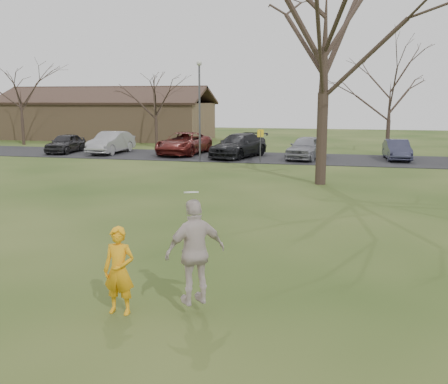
{
  "coord_description": "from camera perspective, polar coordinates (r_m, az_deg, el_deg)",
  "views": [
    {
      "loc": [
        3.07,
        -8.89,
        3.93
      ],
      "look_at": [
        0.0,
        4.0,
        1.5
      ],
      "focal_mm": 40.91,
      "sensor_mm": 36.0,
      "label": 1
    }
  ],
  "objects": [
    {
      "name": "ground",
      "position": [
        10.19,
        -5.34,
        -12.34
      ],
      "size": [
        120.0,
        120.0,
        0.0
      ],
      "primitive_type": "plane",
      "color": "#1E380F",
      "rests_on": "ground"
    },
    {
      "name": "parking_strip",
      "position": [
        34.25,
        8.19,
        3.74
      ],
      "size": [
        62.0,
        6.5,
        0.04
      ],
      "primitive_type": "cube",
      "color": "black",
      "rests_on": "ground"
    },
    {
      "name": "player_defender",
      "position": [
        9.66,
        -11.64,
        -8.6
      ],
      "size": [
        0.6,
        0.39,
        1.64
      ],
      "primitive_type": "imported",
      "rotation": [
        0.0,
        0.0,
        -0.0
      ],
      "color": "orange",
      "rests_on": "ground"
    },
    {
      "name": "car_0",
      "position": [
        39.07,
        -17.29,
        5.24
      ],
      "size": [
        1.91,
        4.17,
        1.39
      ],
      "primitive_type": "imported",
      "rotation": [
        0.0,
        0.0,
        0.07
      ],
      "color": "#262528",
      "rests_on": "parking_strip"
    },
    {
      "name": "car_1",
      "position": [
        37.8,
        -12.5,
        5.43
      ],
      "size": [
        1.79,
        4.78,
        1.56
      ],
      "primitive_type": "imported",
      "rotation": [
        0.0,
        0.0,
        -0.03
      ],
      "color": "gray",
      "rests_on": "parking_strip"
    },
    {
      "name": "car_2",
      "position": [
        36.31,
        -4.51,
        5.44
      ],
      "size": [
        3.0,
        5.77,
        1.55
      ],
      "primitive_type": "imported",
      "rotation": [
        0.0,
        0.0,
        -0.08
      ],
      "color": "#5E1916",
      "rests_on": "parking_strip"
    },
    {
      "name": "car_3",
      "position": [
        34.46,
        1.65,
        5.22
      ],
      "size": [
        3.65,
        5.8,
        1.57
      ],
      "primitive_type": "imported",
      "rotation": [
        0.0,
        0.0,
        -0.29
      ],
      "color": "black",
      "rests_on": "parking_strip"
    },
    {
      "name": "car_4",
      "position": [
        33.74,
        9.17,
        4.94
      ],
      "size": [
        2.67,
        4.73,
        1.52
      ],
      "primitive_type": "imported",
      "rotation": [
        0.0,
        0.0,
        -0.21
      ],
      "color": "gray",
      "rests_on": "parking_strip"
    },
    {
      "name": "car_5",
      "position": [
        34.75,
        18.75,
        4.49
      ],
      "size": [
        1.63,
        4.02,
        1.3
      ],
      "primitive_type": "imported",
      "rotation": [
        0.0,
        0.0,
        0.07
      ],
      "color": "#2E3045",
      "rests_on": "parking_strip"
    },
    {
      "name": "catching_play",
      "position": [
        9.33,
        -3.22,
        -6.69
      ],
      "size": [
        1.19,
        1.09,
        2.12
      ],
      "color": "beige",
      "rests_on": "ground"
    },
    {
      "name": "building",
      "position": [
        52.3,
        -12.91,
        7.95
      ],
      "size": [
        20.6,
        8.5,
        5.14
      ],
      "color": "#8C6D4C",
      "rests_on": "ground"
    },
    {
      "name": "lamp_post",
      "position": [
        32.67,
        -2.76,
        10.45
      ],
      "size": [
        0.34,
        0.34,
        6.27
      ],
      "color": "#47474C",
      "rests_on": "ground"
    },
    {
      "name": "sign_yellow",
      "position": [
        31.4,
        4.09,
        5.84
      ],
      "size": [
        0.35,
        0.35,
        2.08
      ],
      "color": "#47474C",
      "rests_on": "ground"
    },
    {
      "name": "big_tree",
      "position": [
        24.11,
        11.28,
        17.52
      ],
      "size": [
        9.0,
        9.0,
        14.0
      ],
      "primitive_type": null,
      "color": "#352821",
      "rests_on": "ground"
    },
    {
      "name": "small_tree_row",
      "position": [
        38.97,
        15.58,
        9.97
      ],
      "size": [
        55.0,
        5.9,
        8.5
      ],
      "color": "#352821",
      "rests_on": "ground"
    }
  ]
}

